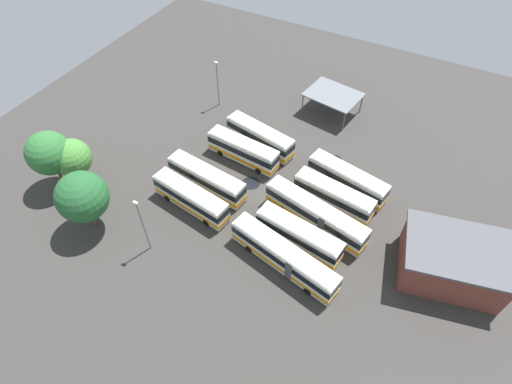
{
  "coord_description": "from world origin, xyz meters",
  "views": [
    {
      "loc": [
        -15.76,
        33.17,
        42.84
      ],
      "look_at": [
        1.33,
        1.16,
        1.57
      ],
      "focal_mm": 29.05,
      "sensor_mm": 36.0,
      "label": 1
    }
  ],
  "objects_px": {
    "bus_row0_slot1": "(334,196)",
    "bus_row0_slot4": "(284,257)",
    "bus_row1_slot0": "(260,137)",
    "lamp_post_far_corner": "(218,82)",
    "tree_northwest": "(72,158)",
    "bus_row0_slot0": "(347,179)",
    "tree_east_edge": "(82,197)",
    "maintenance_shelter": "(333,95)",
    "tree_northeast": "(49,153)",
    "bus_row1_slot1": "(243,150)",
    "bus_row1_slot4": "(191,198)",
    "lamp_post_by_building": "(143,224)",
    "bus_row0_slot3": "(299,235)",
    "depot_building": "(453,261)",
    "bus_row0_slot2": "(316,214)",
    "bus_row1_slot3": "(207,179)"
  },
  "relations": [
    {
      "from": "bus_row1_slot1",
      "to": "bus_row1_slot4",
      "type": "height_order",
      "value": "same"
    },
    {
      "from": "bus_row1_slot1",
      "to": "depot_building",
      "type": "xyz_separation_m",
      "value": [
        -30.25,
        5.51,
        0.72
      ]
    },
    {
      "from": "bus_row0_slot1",
      "to": "bus_row0_slot4",
      "type": "bearing_deg",
      "value": 81.55
    },
    {
      "from": "bus_row0_slot3",
      "to": "lamp_post_far_corner",
      "type": "height_order",
      "value": "lamp_post_far_corner"
    },
    {
      "from": "bus_row1_slot0",
      "to": "bus_row1_slot3",
      "type": "xyz_separation_m",
      "value": [
        2.39,
        11.02,
        0.0
      ]
    },
    {
      "from": "bus_row0_slot3",
      "to": "bus_row0_slot4",
      "type": "distance_m",
      "value": 3.61
    },
    {
      "from": "bus_row0_slot0",
      "to": "maintenance_shelter",
      "type": "relative_size",
      "value": 1.27
    },
    {
      "from": "bus_row0_slot0",
      "to": "bus_row0_slot1",
      "type": "xyz_separation_m",
      "value": [
        0.55,
        3.71,
        -0.0
      ]
    },
    {
      "from": "lamp_post_by_building",
      "to": "tree_northeast",
      "type": "relative_size",
      "value": 1.0
    },
    {
      "from": "bus_row1_slot0",
      "to": "maintenance_shelter",
      "type": "height_order",
      "value": "maintenance_shelter"
    },
    {
      "from": "lamp_post_far_corner",
      "to": "tree_northwest",
      "type": "bearing_deg",
      "value": 72.64
    },
    {
      "from": "bus_row1_slot4",
      "to": "bus_row1_slot0",
      "type": "bearing_deg",
      "value": -98.97
    },
    {
      "from": "bus_row0_slot1",
      "to": "tree_northeast",
      "type": "relative_size",
      "value": 1.25
    },
    {
      "from": "bus_row0_slot3",
      "to": "bus_row1_slot4",
      "type": "relative_size",
      "value": 0.99
    },
    {
      "from": "bus_row0_slot1",
      "to": "tree_east_edge",
      "type": "xyz_separation_m",
      "value": [
        25.61,
        17.43,
        3.71
      ]
    },
    {
      "from": "lamp_post_by_building",
      "to": "bus_row0_slot1",
      "type": "bearing_deg",
      "value": -135.58
    },
    {
      "from": "bus_row0_slot0",
      "to": "tree_northwest",
      "type": "bearing_deg",
      "value": 26.17
    },
    {
      "from": "bus_row0_slot2",
      "to": "bus_row1_slot3",
      "type": "relative_size",
      "value": 1.21
    },
    {
      "from": "bus_row0_slot1",
      "to": "bus_row0_slot4",
      "type": "height_order",
      "value": "same"
    },
    {
      "from": "bus_row1_slot1",
      "to": "tree_northeast",
      "type": "relative_size",
      "value": 1.26
    },
    {
      "from": "tree_northwest",
      "to": "bus_row1_slot4",
      "type": "bearing_deg",
      "value": -167.84
    },
    {
      "from": "lamp_post_by_building",
      "to": "tree_northwest",
      "type": "bearing_deg",
      "value": -15.94
    },
    {
      "from": "bus_row1_slot0",
      "to": "lamp_post_far_corner",
      "type": "distance_m",
      "value": 12.69
    },
    {
      "from": "bus_row0_slot2",
      "to": "tree_east_edge",
      "type": "bearing_deg",
      "value": 28.68
    },
    {
      "from": "bus_row1_slot4",
      "to": "bus_row0_slot4",
      "type": "bearing_deg",
      "value": 170.66
    },
    {
      "from": "bus_row0_slot1",
      "to": "bus_row1_slot1",
      "type": "height_order",
      "value": "same"
    },
    {
      "from": "bus_row1_slot0",
      "to": "lamp_post_far_corner",
      "type": "xyz_separation_m",
      "value": [
        10.91,
        -5.96,
        2.57
      ]
    },
    {
      "from": "bus_row0_slot0",
      "to": "bus_row0_slot3",
      "type": "relative_size",
      "value": 1.02
    },
    {
      "from": "lamp_post_by_building",
      "to": "bus_row1_slot3",
      "type": "bearing_deg",
      "value": -94.31
    },
    {
      "from": "depot_building",
      "to": "lamp_post_by_building",
      "type": "distance_m",
      "value": 35.45
    },
    {
      "from": "depot_building",
      "to": "tree_northeast",
      "type": "height_order",
      "value": "tree_northeast"
    },
    {
      "from": "bus_row0_slot4",
      "to": "tree_northwest",
      "type": "xyz_separation_m",
      "value": [
        30.76,
        1.08,
        2.84
      ]
    },
    {
      "from": "lamp_post_far_corner",
      "to": "bus_row0_slot4",
      "type": "bearing_deg",
      "value": 134.9
    },
    {
      "from": "bus_row0_slot3",
      "to": "tree_northwest",
      "type": "xyz_separation_m",
      "value": [
        31.01,
        4.69,
        2.84
      ]
    },
    {
      "from": "bus_row0_slot0",
      "to": "bus_row1_slot1",
      "type": "height_order",
      "value": "same"
    },
    {
      "from": "bus_row0_slot1",
      "to": "maintenance_shelter",
      "type": "height_order",
      "value": "maintenance_shelter"
    },
    {
      "from": "bus_row1_slot3",
      "to": "tree_east_edge",
      "type": "distance_m",
      "value": 15.81
    },
    {
      "from": "bus_row1_slot4",
      "to": "bus_row1_slot1",
      "type": "bearing_deg",
      "value": -97.99
    },
    {
      "from": "bus_row1_slot0",
      "to": "tree_northwest",
      "type": "xyz_separation_m",
      "value": [
        18.51,
        18.36,
        2.84
      ]
    },
    {
      "from": "bus_row0_slot1",
      "to": "tree_northeast",
      "type": "bearing_deg",
      "value": 22.02
    },
    {
      "from": "lamp_post_by_building",
      "to": "bus_row0_slot2",
      "type": "bearing_deg",
      "value": -141.57
    },
    {
      "from": "bus_row0_slot2",
      "to": "bus_row0_slot0",
      "type": "bearing_deg",
      "value": -100.55
    },
    {
      "from": "bus_row1_slot3",
      "to": "bus_row1_slot0",
      "type": "bearing_deg",
      "value": -102.22
    },
    {
      "from": "bus_row1_slot4",
      "to": "lamp_post_far_corner",
      "type": "distance_m",
      "value": 22.67
    },
    {
      "from": "bus_row1_slot4",
      "to": "tree_east_edge",
      "type": "height_order",
      "value": "tree_east_edge"
    },
    {
      "from": "bus_row0_slot3",
      "to": "tree_northwest",
      "type": "distance_m",
      "value": 31.5
    },
    {
      "from": "bus_row0_slot0",
      "to": "tree_east_edge",
      "type": "distance_m",
      "value": 33.83
    },
    {
      "from": "bus_row0_slot2",
      "to": "maintenance_shelter",
      "type": "distance_m",
      "value": 23.65
    },
    {
      "from": "tree_east_edge",
      "to": "bus_row1_slot3",
      "type": "bearing_deg",
      "value": -127.15
    },
    {
      "from": "lamp_post_by_building",
      "to": "tree_northwest",
      "type": "xyz_separation_m",
      "value": [
        15.24,
        -4.35,
        -0.07
      ]
    }
  ]
}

